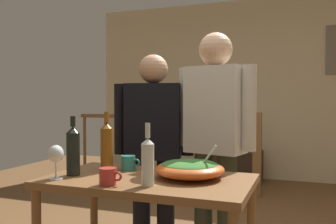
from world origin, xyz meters
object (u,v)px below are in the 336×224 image
(tv_console, at_px, (231,165))
(person_standing_right, at_px, (215,132))
(flat_screen_tv, at_px, (230,135))
(person_standing_left, at_px, (154,141))
(mug_red, at_px, (108,176))
(wine_glass, at_px, (56,155))
(salad_bowl, at_px, (190,168))
(serving_table, at_px, (148,195))
(mug_teal, at_px, (129,163))
(wine_bottle_dark, at_px, (73,150))
(wine_bottle_amber, at_px, (107,146))
(stair_railing, at_px, (190,144))
(wine_bottle_clear, at_px, (148,161))

(tv_console, height_order, person_standing_right, person_standing_right)
(flat_screen_tv, relative_size, person_standing_left, 0.30)
(mug_red, relative_size, person_standing_left, 0.08)
(wine_glass, height_order, person_standing_left, person_standing_left)
(wine_glass, height_order, person_standing_right, person_standing_right)
(mug_red, bearing_deg, salad_bowl, 41.60)
(mug_red, bearing_deg, person_standing_left, 97.53)
(person_standing_left, relative_size, person_standing_right, 0.92)
(person_standing_left, bearing_deg, tv_console, -104.03)
(salad_bowl, bearing_deg, person_standing_right, 89.23)
(serving_table, bearing_deg, mug_teal, 142.15)
(wine_bottle_dark, bearing_deg, flat_screen_tv, 86.73)
(mug_red, bearing_deg, serving_table, 63.31)
(wine_bottle_amber, relative_size, person_standing_right, 0.22)
(wine_bottle_dark, height_order, person_standing_left, person_standing_left)
(stair_railing, height_order, mug_teal, stair_railing)
(serving_table, distance_m, wine_bottle_dark, 0.50)
(tv_console, bearing_deg, person_standing_left, -90.22)
(mug_red, height_order, mug_teal, mug_teal)
(tv_console, distance_m, wine_bottle_dark, 3.70)
(salad_bowl, height_order, person_standing_right, person_standing_right)
(mug_teal, xyz_separation_m, person_standing_left, (-0.03, 0.47, 0.08))
(serving_table, height_order, wine_bottle_dark, wine_bottle_dark)
(wine_glass, bearing_deg, wine_bottle_amber, 66.80)
(stair_railing, xyz_separation_m, mug_teal, (0.41, -2.62, 0.20))
(stair_railing, distance_m, tv_console, 0.94)
(mug_red, bearing_deg, wine_bottle_clear, 14.58)
(wine_bottle_dark, height_order, wine_bottle_clear, wine_bottle_dark)
(flat_screen_tv, relative_size, salad_bowl, 1.21)
(mug_red, bearing_deg, wine_bottle_dark, 155.24)
(salad_bowl, xyz_separation_m, mug_teal, (-0.42, 0.08, -0.01))
(stair_railing, height_order, serving_table, stair_railing)
(mug_teal, distance_m, person_standing_right, 0.66)
(salad_bowl, xyz_separation_m, wine_bottle_dark, (-0.65, -0.16, 0.09))
(wine_bottle_dark, relative_size, mug_red, 2.74)
(person_standing_left, bearing_deg, serving_table, 96.42)
(stair_railing, xyz_separation_m, wine_bottle_dark, (0.18, -2.86, 0.30))
(wine_bottle_dark, bearing_deg, person_standing_right, 47.52)
(stair_railing, relative_size, serving_table, 2.29)
(wine_bottle_amber, bearing_deg, wine_bottle_clear, -35.41)
(wine_bottle_amber, bearing_deg, flat_screen_tv, 88.36)
(wine_bottle_dark, distance_m, wine_bottle_amber, 0.22)
(wine_glass, height_order, wine_bottle_clear, wine_bottle_clear)
(serving_table, bearing_deg, wine_bottle_amber, 162.75)
(wine_bottle_dark, bearing_deg, serving_table, 12.03)
(person_standing_right, bearing_deg, tv_console, -67.43)
(wine_bottle_dark, bearing_deg, wine_bottle_clear, -10.32)
(tv_console, bearing_deg, wine_glass, -93.53)
(serving_table, relative_size, wine_bottle_dark, 3.35)
(tv_console, height_order, salad_bowl, salad_bowl)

